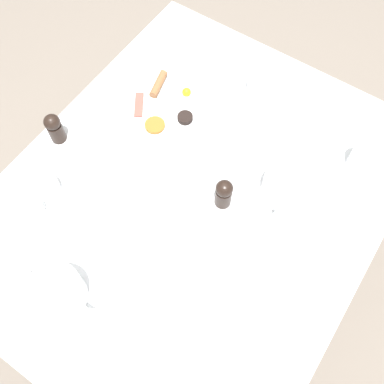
{
  "coord_description": "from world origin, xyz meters",
  "views": [
    {
      "loc": [
        -0.32,
        0.47,
        1.86
      ],
      "look_at": [
        0.0,
        0.0,
        0.75
      ],
      "focal_mm": 42.0,
      "sensor_mm": 36.0,
      "label": 1
    }
  ],
  "objects_px": {
    "teapot_near": "(57,292)",
    "teacup_with_saucer_left": "(45,189)",
    "salt_grinder": "(224,193)",
    "spoon_for_tea": "(211,59)",
    "teacup_with_saucer_right": "(213,282)",
    "knife_by_plate": "(168,189)",
    "breakfast_plate": "(165,106)",
    "water_glass_short": "(259,82)",
    "water_glass_tall": "(363,156)",
    "fork_spare": "(315,125)",
    "pepper_grinder": "(55,128)",
    "teapot_far": "(287,184)"
  },
  "relations": [
    {
      "from": "fork_spare",
      "to": "pepper_grinder",
      "type": "bearing_deg",
      "value": 37.49
    },
    {
      "from": "water_glass_tall",
      "to": "fork_spare",
      "type": "bearing_deg",
      "value": -19.31
    },
    {
      "from": "water_glass_short",
      "to": "salt_grinder",
      "type": "distance_m",
      "value": 0.41
    },
    {
      "from": "pepper_grinder",
      "to": "teapot_far",
      "type": "bearing_deg",
      "value": -161.57
    },
    {
      "from": "teapot_far",
      "to": "pepper_grinder",
      "type": "bearing_deg",
      "value": -81.22
    },
    {
      "from": "breakfast_plate",
      "to": "teacup_with_saucer_right",
      "type": "distance_m",
      "value": 0.58
    },
    {
      "from": "breakfast_plate",
      "to": "spoon_for_tea",
      "type": "bearing_deg",
      "value": -92.12
    },
    {
      "from": "teapot_near",
      "to": "fork_spare",
      "type": "distance_m",
      "value": 0.88
    },
    {
      "from": "water_glass_short",
      "to": "pepper_grinder",
      "type": "distance_m",
      "value": 0.63
    },
    {
      "from": "teapot_far",
      "to": "pepper_grinder",
      "type": "xyz_separation_m",
      "value": [
        0.65,
        0.22,
        0.0
      ]
    },
    {
      "from": "teacup_with_saucer_left",
      "to": "teacup_with_saucer_right",
      "type": "relative_size",
      "value": 1.0
    },
    {
      "from": "teapot_far",
      "to": "water_glass_tall",
      "type": "xyz_separation_m",
      "value": [
        -0.14,
        -0.2,
        0.0
      ]
    },
    {
      "from": "teapot_near",
      "to": "fork_spare",
      "type": "relative_size",
      "value": 1.21
    },
    {
      "from": "breakfast_plate",
      "to": "water_glass_short",
      "type": "relative_size",
      "value": 3.02
    },
    {
      "from": "knife_by_plate",
      "to": "pepper_grinder",
      "type": "bearing_deg",
      "value": 6.28
    },
    {
      "from": "teapot_near",
      "to": "teacup_with_saucer_right",
      "type": "distance_m",
      "value": 0.38
    },
    {
      "from": "knife_by_plate",
      "to": "teapot_far",
      "type": "bearing_deg",
      "value": -147.7
    },
    {
      "from": "water_glass_short",
      "to": "pepper_grinder",
      "type": "relative_size",
      "value": 0.97
    },
    {
      "from": "teacup_with_saucer_left",
      "to": "salt_grinder",
      "type": "distance_m",
      "value": 0.5
    },
    {
      "from": "pepper_grinder",
      "to": "knife_by_plate",
      "type": "height_order",
      "value": "pepper_grinder"
    },
    {
      "from": "teapot_near",
      "to": "water_glass_short",
      "type": "xyz_separation_m",
      "value": [
        -0.08,
        -0.84,
        0.0
      ]
    },
    {
      "from": "teapot_near",
      "to": "teacup_with_saucer_left",
      "type": "relative_size",
      "value": 1.57
    },
    {
      "from": "teacup_with_saucer_left",
      "to": "water_glass_short",
      "type": "distance_m",
      "value": 0.71
    },
    {
      "from": "salt_grinder",
      "to": "fork_spare",
      "type": "bearing_deg",
      "value": -104.06
    },
    {
      "from": "water_glass_short",
      "to": "fork_spare",
      "type": "relative_size",
      "value": 0.57
    },
    {
      "from": "teapot_near",
      "to": "knife_by_plate",
      "type": "relative_size",
      "value": 1.03
    },
    {
      "from": "teacup_with_saucer_right",
      "to": "knife_by_plate",
      "type": "bearing_deg",
      "value": -32.48
    },
    {
      "from": "salt_grinder",
      "to": "spoon_for_tea",
      "type": "height_order",
      "value": "salt_grinder"
    },
    {
      "from": "breakfast_plate",
      "to": "teacup_with_saucer_right",
      "type": "height_order",
      "value": "teacup_with_saucer_right"
    },
    {
      "from": "breakfast_plate",
      "to": "salt_grinder",
      "type": "distance_m",
      "value": 0.37
    },
    {
      "from": "pepper_grinder",
      "to": "spoon_for_tea",
      "type": "bearing_deg",
      "value": -111.98
    },
    {
      "from": "spoon_for_tea",
      "to": "teacup_with_saucer_right",
      "type": "bearing_deg",
      "value": 123.06
    },
    {
      "from": "fork_spare",
      "to": "teapot_near",
      "type": "bearing_deg",
      "value": 70.88
    },
    {
      "from": "teapot_near",
      "to": "teacup_with_saucer_left",
      "type": "bearing_deg",
      "value": 134.0
    },
    {
      "from": "teacup_with_saucer_left",
      "to": "fork_spare",
      "type": "distance_m",
      "value": 0.82
    },
    {
      "from": "teapot_far",
      "to": "knife_by_plate",
      "type": "distance_m",
      "value": 0.33
    },
    {
      "from": "water_glass_tall",
      "to": "salt_grinder",
      "type": "height_order",
      "value": "salt_grinder"
    },
    {
      "from": "spoon_for_tea",
      "to": "pepper_grinder",
      "type": "bearing_deg",
      "value": 68.02
    },
    {
      "from": "teacup_with_saucer_right",
      "to": "water_glass_short",
      "type": "height_order",
      "value": "water_glass_short"
    },
    {
      "from": "water_glass_short",
      "to": "knife_by_plate",
      "type": "relative_size",
      "value": 0.49
    },
    {
      "from": "water_glass_tall",
      "to": "knife_by_plate",
      "type": "distance_m",
      "value": 0.56
    },
    {
      "from": "fork_spare",
      "to": "teacup_with_saucer_left",
      "type": "bearing_deg",
      "value": 50.52
    },
    {
      "from": "teacup_with_saucer_left",
      "to": "water_glass_short",
      "type": "height_order",
      "value": "water_glass_short"
    },
    {
      "from": "teacup_with_saucer_left",
      "to": "teacup_with_saucer_right",
      "type": "bearing_deg",
      "value": -175.91
    },
    {
      "from": "water_glass_tall",
      "to": "salt_grinder",
      "type": "distance_m",
      "value": 0.41
    },
    {
      "from": "teapot_near",
      "to": "pepper_grinder",
      "type": "bearing_deg",
      "value": 127.11
    },
    {
      "from": "breakfast_plate",
      "to": "spoon_for_tea",
      "type": "distance_m",
      "value": 0.25
    },
    {
      "from": "teacup_with_saucer_left",
      "to": "teapot_near",
      "type": "bearing_deg",
      "value": 139.41
    },
    {
      "from": "knife_by_plate",
      "to": "fork_spare",
      "type": "bearing_deg",
      "value": -119.59
    },
    {
      "from": "teapot_far",
      "to": "salt_grinder",
      "type": "height_order",
      "value": "teapot_far"
    }
  ]
}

